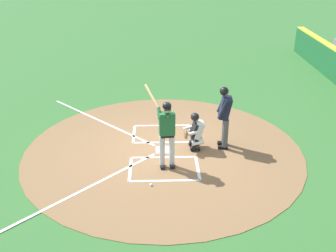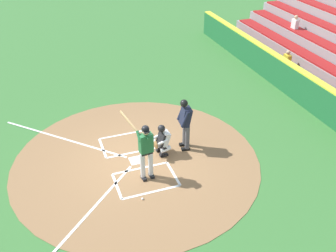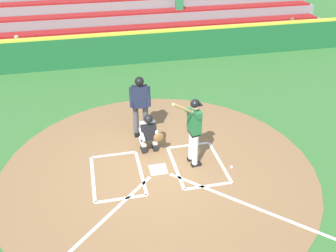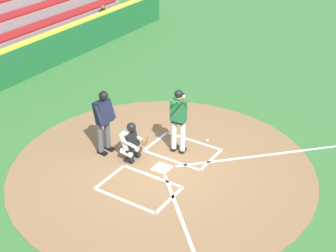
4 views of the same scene
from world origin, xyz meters
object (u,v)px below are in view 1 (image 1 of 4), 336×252
at_px(baseball, 151,185).
at_px(plate_umpire, 225,113).
at_px(catcher, 195,130).
at_px(batter, 166,130).

bearing_deg(baseball, plate_umpire, -46.20).
xyz_separation_m(plate_umpire, baseball, (-2.01, 2.09, -1.04)).
height_order(catcher, baseball, catcher).
bearing_deg(batter, catcher, -40.62).
xyz_separation_m(batter, plate_umpire, (1.08, -1.69, -0.02)).
distance_m(batter, baseball, 1.47).
height_order(batter, baseball, batter).
bearing_deg(plate_umpire, batter, 122.66).
relative_size(batter, plate_umpire, 1.14).
distance_m(catcher, plate_umpire, 0.97).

